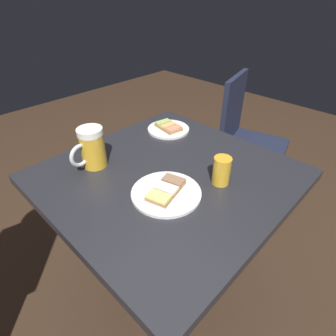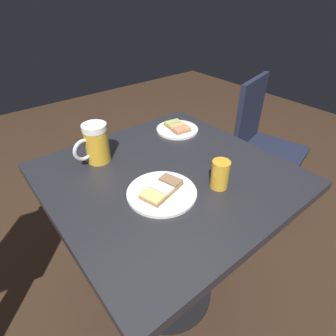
# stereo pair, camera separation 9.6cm
# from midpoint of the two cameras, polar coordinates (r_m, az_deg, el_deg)

# --- Properties ---
(ground_plane) EXTENTS (6.00, 6.00, 0.00)m
(ground_plane) POSITION_cam_midpoint_polar(r_m,az_deg,el_deg) (1.53, -1.96, -24.47)
(ground_plane) COLOR #382619
(cafe_table) EXTENTS (0.80, 0.82, 0.75)m
(cafe_table) POSITION_cam_midpoint_polar(r_m,az_deg,el_deg) (1.06, -2.60, -7.57)
(cafe_table) COLOR black
(cafe_table) RESTS_ON ground_plane
(plate_near) EXTENTS (0.23, 0.23, 0.03)m
(plate_near) POSITION_cam_midpoint_polar(r_m,az_deg,el_deg) (0.87, -3.54, -5.21)
(plate_near) COLOR white
(plate_near) RESTS_ON cafe_table
(plate_far) EXTENTS (0.19, 0.19, 0.03)m
(plate_far) POSITION_cam_midpoint_polar(r_m,az_deg,el_deg) (1.25, -2.12, 8.35)
(plate_far) COLOR white
(plate_far) RESTS_ON cafe_table
(beer_mug) EXTENTS (0.09, 0.14, 0.15)m
(beer_mug) POSITION_cam_midpoint_polar(r_m,az_deg,el_deg) (1.02, -18.51, 3.95)
(beer_mug) COLOR gold
(beer_mug) RESTS_ON cafe_table
(beer_glass_small) EXTENTS (0.06, 0.06, 0.10)m
(beer_glass_small) POSITION_cam_midpoint_polar(r_m,az_deg,el_deg) (0.90, 8.32, -0.66)
(beer_glass_small) COLOR gold
(beer_glass_small) RESTS_ON cafe_table
(cafe_chair) EXTENTS (0.46, 0.46, 0.87)m
(cafe_chair) POSITION_cam_midpoint_polar(r_m,az_deg,el_deg) (1.79, 14.51, 6.52)
(cafe_chair) COLOR #1E2338
(cafe_chair) RESTS_ON ground_plane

